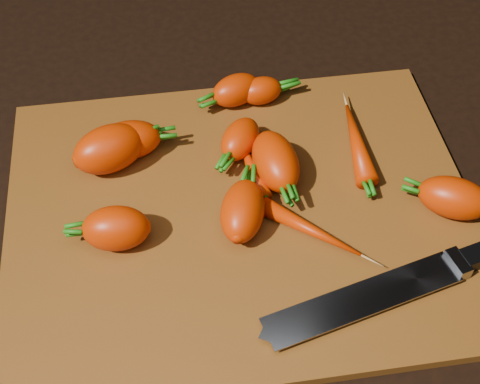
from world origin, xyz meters
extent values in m
cube|color=black|center=(0.00, 0.00, -0.01)|extent=(2.00, 2.00, 0.01)
cube|color=brown|center=(0.00, 0.00, 0.01)|extent=(0.50, 0.40, 0.01)
ellipsoid|color=#C22900|center=(-0.14, 0.09, 0.04)|extent=(0.10, 0.08, 0.05)
ellipsoid|color=#C22900|center=(-0.13, -0.02, 0.04)|extent=(0.07, 0.05, 0.05)
ellipsoid|color=#C22900|center=(0.04, 0.04, 0.04)|extent=(0.06, 0.09, 0.05)
ellipsoid|color=#C22900|center=(0.00, -0.02, 0.03)|extent=(0.07, 0.09, 0.05)
ellipsoid|color=#C22900|center=(0.02, 0.17, 0.03)|extent=(0.07, 0.06, 0.04)
ellipsoid|color=#C22900|center=(0.05, 0.17, 0.03)|extent=(0.06, 0.04, 0.03)
ellipsoid|color=#C22900|center=(0.22, -0.03, 0.03)|extent=(0.09, 0.07, 0.04)
ellipsoid|color=#C22900|center=(0.14, 0.07, 0.02)|extent=(0.03, 0.12, 0.03)
ellipsoid|color=#C22900|center=(0.07, -0.04, 0.02)|extent=(0.10, 0.09, 0.02)
ellipsoid|color=#C22900|center=(0.02, 0.05, 0.02)|extent=(0.03, 0.09, 0.02)
ellipsoid|color=#C22900|center=(-0.11, 0.10, 0.03)|extent=(0.08, 0.05, 0.04)
ellipsoid|color=#C22900|center=(0.01, 0.09, 0.03)|extent=(0.07, 0.07, 0.04)
cube|color=gray|center=(0.00, -0.16, 0.02)|extent=(0.20, 0.08, 0.00)
cube|color=gray|center=(0.10, -0.13, 0.02)|extent=(0.02, 0.03, 0.01)
cube|color=black|center=(0.16, -0.11, 0.02)|extent=(0.12, 0.05, 0.02)
cylinder|color=#B2B2B7|center=(0.15, -0.12, 0.03)|extent=(0.01, 0.01, 0.00)
camera|label=1|loc=(-0.07, -0.44, 0.57)|focal=50.00mm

